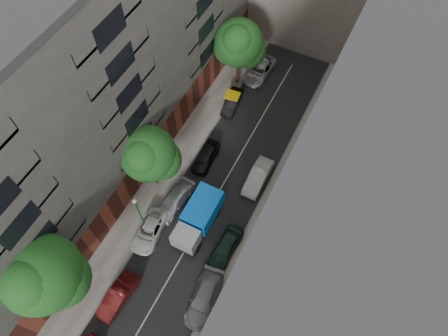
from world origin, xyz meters
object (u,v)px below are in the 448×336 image
Objects in this scene: car_left_3 at (174,201)px; tree_mid at (149,156)px; car_left_2 at (149,231)px; car_left_6 at (260,70)px; tree_near at (42,277)px; pedestrian at (297,172)px; car_left_5 at (232,102)px; tarp_truck at (198,218)px; car_left_4 at (206,157)px; car_right_1 at (204,298)px; tree_far at (239,45)px; lamp_post at (139,212)px; car_right_3 at (258,177)px; car_left_1 at (118,296)px; car_right_2 at (226,247)px.

tree_mid reaches higher than car_left_3.
car_left_6 reaches higher than car_left_2.
pedestrian is at bearing 57.53° from tree_near.
tree_near reaches higher than car_left_5.
tree_mid is (-5.76, 1.94, 3.45)m from tarp_truck.
pedestrian is (9.59, -5.30, 0.31)m from car_left_5.
car_left_4 is (0.80, 9.20, 0.07)m from car_left_2.
car_left_3 is 0.95× the size of car_right_1.
car_left_3 is 13.21m from car_left_5.
tree_far is 1.47× the size of lamp_post.
car_right_1 is at bearing -86.63° from car_right_3.
tree_near reaches higher than tarp_truck.
car_left_5 is (-0.80, 7.60, -0.05)m from car_left_4.
tree_near reaches higher than car_right_3.
tree_far reaches higher than car_right_1.
car_left_1 is 19.61m from pedestrian.
car_right_1 is at bearing -70.64° from tree_far.
car_left_6 is 5.69m from tree_far.
car_left_5 is 0.88× the size of car_right_3.
car_right_1 is 12.42m from tree_near.
car_left_3 is 6.58m from car_right_2.
lamp_post is (0.30, -19.82, -1.92)m from tree_far.
car_right_2 reaches higher than car_left_5.
car_left_1 is at bearing -89.58° from car_left_2.
tarp_truck is at bearing 31.34° from lamp_post.
car_left_2 is 22.41m from car_left_6.
pedestrian is at bearing -35.75° from car_left_5.
tree_far is at bearing -122.85° from car_left_6.
pedestrian is at bearing 47.86° from lamp_post.
pedestrian reaches higher than car_right_2.
pedestrian is at bearing 54.88° from tarp_truck.
tree_far reaches higher than car_left_6.
pedestrian is at bearing 46.17° from car_left_3.
tree_near is 12.62m from tree_mid.
tree_near is 1.69× the size of lamp_post.
car_left_2 is at bearing -97.87° from car_left_4.
tree_far reaches higher than lamp_post.
car_left_3 is 1.16× the size of car_left_4.
car_left_3 is 5.61m from car_left_4.
car_right_3 is 0.60× the size of tree_mid.
car_left_2 is at bearing -21.73° from lamp_post.
car_left_6 is 26.19m from car_right_1.
car_right_2 is 2.65× the size of pedestrian.
tree_far reaches higher than car_left_5.
tree_near is at bearing -149.07° from car_left_1.
car_left_4 is 0.43× the size of tree_near.
car_left_6 reaches higher than car_left_3.
lamp_post reaches higher than tarp_truck.
car_left_2 is at bearing -88.82° from car_left_6.
lamp_post reaches higher than pedestrian.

